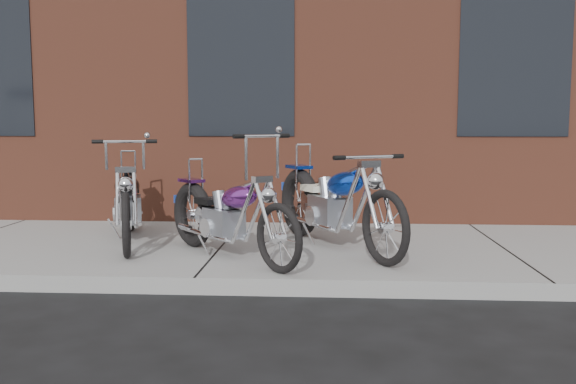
{
  "coord_description": "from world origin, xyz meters",
  "views": [
    {
      "loc": [
        1.11,
        -5.01,
        1.44
      ],
      "look_at": [
        0.75,
        0.8,
        0.8
      ],
      "focal_mm": 38.0,
      "sensor_mm": 36.0,
      "label": 1
    }
  ],
  "objects": [
    {
      "name": "ground",
      "position": [
        0.0,
        0.0,
        0.0
      ],
      "size": [
        120.0,
        120.0,
        0.0
      ],
      "primitive_type": "plane",
      "color": "black",
      "rests_on": "ground"
    },
    {
      "name": "sidewalk",
      "position": [
        0.0,
        1.5,
        0.07
      ],
      "size": [
        22.0,
        3.0,
        0.15
      ],
      "primitive_type": "cube",
      "color": "gray",
      "rests_on": "ground"
    },
    {
      "name": "building_brick",
      "position": [
        0.0,
        8.0,
        4.0
      ],
      "size": [
        22.0,
        10.0,
        8.0
      ],
      "primitive_type": "cube",
      "color": "brown",
      "rests_on": "ground"
    },
    {
      "name": "chopper_purple",
      "position": [
        0.17,
        0.82,
        0.54
      ],
      "size": [
        1.52,
        1.68,
        1.22
      ],
      "rotation": [
        0.0,
        0.0,
        -0.84
      ],
      "color": "black",
      "rests_on": "sidewalk"
    },
    {
      "name": "chopper_blue",
      "position": [
        1.2,
        1.36,
        0.6
      ],
      "size": [
        1.32,
        2.21,
        1.08
      ],
      "rotation": [
        0.0,
        0.0,
        -1.06
      ],
      "color": "black",
      "rests_on": "sidewalk"
    },
    {
      "name": "chopper_third",
      "position": [
        -1.07,
        1.56,
        0.56
      ],
      "size": [
        0.83,
        2.2,
        1.15
      ],
      "rotation": [
        0.0,
        0.0,
        -1.28
      ],
      "color": "black",
      "rests_on": "sidewalk"
    }
  ]
}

